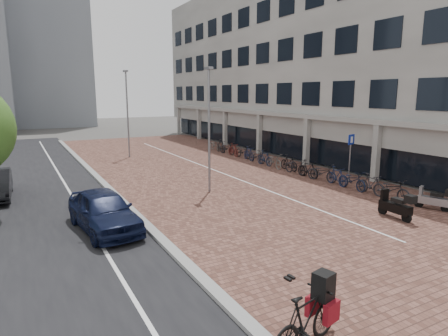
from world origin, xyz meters
TOP-DOWN VIEW (x-y plane):
  - ground at (0.00, 0.00)m, footprint 140.00×140.00m
  - plaza_brick at (2.00, 12.00)m, footprint 14.50×42.00m
  - street_asphalt at (-9.00, 12.00)m, footprint 8.00×50.00m
  - curb at (-5.10, 12.00)m, footprint 0.35×42.00m
  - lane_line at (-7.00, 12.00)m, footprint 0.12×44.00m
  - parking_line at (2.20, 12.00)m, footprint 0.10×30.00m
  - office_building at (12.97, 16.00)m, footprint 8.40×40.00m
  - car_navy at (-6.58, 3.28)m, footprint 2.28×4.65m
  - hero_bike at (-4.50, -5.70)m, footprint 2.18×1.08m
  - shoes at (-2.93, -3.21)m, footprint 0.36×0.31m
  - scooter_mid at (4.14, -1.02)m, footprint 0.61×1.70m
  - scooter_back at (6.63, -1.02)m, footprint 0.96×1.56m
  - parking_sign at (7.50, 4.70)m, footprint 0.57×0.16m
  - lamp_near at (-0.60, 6.46)m, footprint 0.12×0.12m
  - lamp_far at (-1.34, 19.36)m, footprint 0.12×0.12m
  - bike_row at (6.32, 10.20)m, footprint 1.17×20.40m

SIDE VIEW (x-z plane):
  - ground at x=0.00m, z-range 0.00..0.00m
  - street_asphalt at x=-9.00m, z-range -0.01..0.02m
  - plaza_brick at x=2.00m, z-range -0.01..0.03m
  - lane_line at x=-7.00m, z-range 0.02..0.02m
  - parking_line at x=2.20m, z-range 0.03..0.04m
  - shoes at x=-2.93m, z-range 0.00..0.08m
  - curb at x=-5.10m, z-range 0.00..0.14m
  - scooter_back at x=6.63m, z-range 0.00..1.02m
  - bike_row at x=6.32m, z-range 0.00..1.05m
  - scooter_mid at x=4.14m, z-range 0.00..1.15m
  - hero_bike at x=-4.50m, z-range -0.08..1.40m
  - car_navy at x=-6.58m, z-range 0.00..1.53m
  - parking_sign at x=7.50m, z-range 0.51..3.26m
  - lamp_near at x=-0.60m, z-range 0.00..6.26m
  - lamp_far at x=-1.34m, z-range 0.00..6.71m
  - office_building at x=12.97m, z-range 0.94..15.94m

